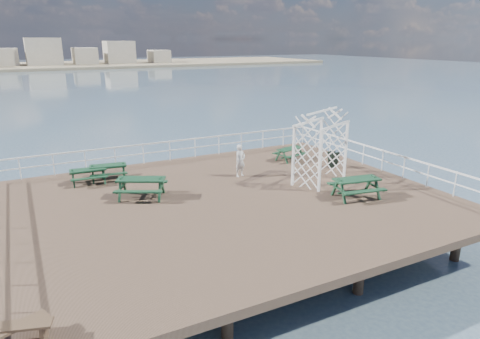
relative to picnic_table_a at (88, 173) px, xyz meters
name	(u,v)px	position (x,y,z in m)	size (l,w,h in m)	color
ground	(224,203)	(4.60, -4.81, -0.65)	(18.00, 14.00, 0.30)	brown
sea_backdrop	(80,61)	(17.14, 129.25, -1.00)	(300.00, 300.00, 9.20)	#455C74
railing	(198,164)	(4.53, -2.24, 0.38)	(17.77, 13.76, 1.10)	white
picnic_table_a	(88,173)	(0.00, 0.00, 0.00)	(1.68, 1.39, 0.78)	#153920
picnic_table_b	(108,169)	(0.93, 0.14, 0.03)	(1.87, 1.60, 0.82)	#153920
picnic_table_c	(290,151)	(10.46, -0.98, -0.01)	(1.82, 1.59, 0.76)	#153920
picnic_table_d	(141,184)	(1.68, -2.98, 0.11)	(2.47, 2.31, 0.95)	#153920
picnic_table_e	(357,184)	(9.67, -7.11, 0.11)	(2.18, 1.88, 0.94)	#153920
flat_bench_near	(13,330)	(-3.20, -10.61, -0.14)	(1.68, 0.86, 0.47)	brown
flat_bench_far	(14,331)	(-3.19, -10.61, -0.18)	(1.51, 0.79, 0.42)	brown
trellis_arbor	(320,151)	(9.60, -4.69, 0.99)	(3.05, 2.40, 3.36)	white
sandwich_board	(333,160)	(11.63, -3.22, -0.08)	(0.55, 0.42, 0.87)	black
person	(240,161)	(6.70, -2.29, 0.29)	(0.57, 0.38, 1.57)	silver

